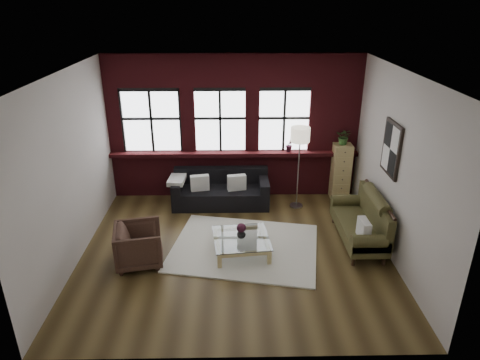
{
  "coord_description": "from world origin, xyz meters",
  "views": [
    {
      "loc": [
        -0.03,
        -6.64,
        4.3
      ],
      "look_at": [
        0.1,
        0.6,
        1.15
      ],
      "focal_mm": 32.0,
      "sensor_mm": 36.0,
      "label": 1
    }
  ],
  "objects_px": {
    "drawer_chest": "(341,171)",
    "floor_lamp": "(299,165)",
    "coffee_table": "(241,245)",
    "dark_sofa": "(221,189)",
    "vase": "(241,234)",
    "vintage_settee": "(359,220)",
    "armchair": "(139,245)"
  },
  "relations": [
    {
      "from": "dark_sofa",
      "to": "drawer_chest",
      "type": "relative_size",
      "value": 1.63
    },
    {
      "from": "dark_sofa",
      "to": "vintage_settee",
      "type": "height_order",
      "value": "vintage_settee"
    },
    {
      "from": "vintage_settee",
      "to": "vase",
      "type": "relative_size",
      "value": 10.62
    },
    {
      "from": "armchair",
      "to": "vase",
      "type": "distance_m",
      "value": 1.78
    },
    {
      "from": "coffee_table",
      "to": "vase",
      "type": "xyz_separation_m",
      "value": [
        -0.0,
        -0.0,
        0.25
      ]
    },
    {
      "from": "vintage_settee",
      "to": "coffee_table",
      "type": "height_order",
      "value": "vintage_settee"
    },
    {
      "from": "vase",
      "to": "drawer_chest",
      "type": "xyz_separation_m",
      "value": [
        2.29,
        2.28,
        0.24
      ]
    },
    {
      "from": "vase",
      "to": "coffee_table",
      "type": "bearing_deg",
      "value": 45.0
    },
    {
      "from": "armchair",
      "to": "coffee_table",
      "type": "xyz_separation_m",
      "value": [
        1.76,
        0.28,
        -0.2
      ]
    },
    {
      "from": "armchair",
      "to": "vintage_settee",
      "type": "bearing_deg",
      "value": -92.16
    },
    {
      "from": "dark_sofa",
      "to": "floor_lamp",
      "type": "xyz_separation_m",
      "value": [
        1.66,
        -0.12,
        0.6
      ]
    },
    {
      "from": "coffee_table",
      "to": "vase",
      "type": "relative_size",
      "value": 5.88
    },
    {
      "from": "armchair",
      "to": "vase",
      "type": "relative_size",
      "value": 4.74
    },
    {
      "from": "coffee_table",
      "to": "dark_sofa",
      "type": "bearing_deg",
      "value": 101.74
    },
    {
      "from": "vase",
      "to": "floor_lamp",
      "type": "height_order",
      "value": "floor_lamp"
    },
    {
      "from": "coffee_table",
      "to": "drawer_chest",
      "type": "relative_size",
      "value": 0.76
    },
    {
      "from": "vintage_settee",
      "to": "vase",
      "type": "distance_m",
      "value": 2.22
    },
    {
      "from": "vintage_settee",
      "to": "vase",
      "type": "height_order",
      "value": "vintage_settee"
    },
    {
      "from": "vintage_settee",
      "to": "vase",
      "type": "xyz_separation_m",
      "value": [
        -2.19,
        -0.34,
        -0.07
      ]
    },
    {
      "from": "drawer_chest",
      "to": "floor_lamp",
      "type": "xyz_separation_m",
      "value": [
        -1.03,
        -0.44,
        0.33
      ]
    },
    {
      "from": "drawer_chest",
      "to": "floor_lamp",
      "type": "relative_size",
      "value": 0.66
    },
    {
      "from": "dark_sofa",
      "to": "vintage_settee",
      "type": "distance_m",
      "value": 3.07
    },
    {
      "from": "drawer_chest",
      "to": "coffee_table",
      "type": "bearing_deg",
      "value": -135.07
    },
    {
      "from": "armchair",
      "to": "vase",
      "type": "height_order",
      "value": "armchair"
    },
    {
      "from": "drawer_chest",
      "to": "vase",
      "type": "bearing_deg",
      "value": -135.07
    },
    {
      "from": "drawer_chest",
      "to": "vintage_settee",
      "type": "bearing_deg",
      "value": -92.87
    },
    {
      "from": "floor_lamp",
      "to": "drawer_chest",
      "type": "bearing_deg",
      "value": 22.97
    },
    {
      "from": "dark_sofa",
      "to": "vase",
      "type": "bearing_deg",
      "value": -78.26
    },
    {
      "from": "vintage_settee",
      "to": "coffee_table",
      "type": "relative_size",
      "value": 1.81
    },
    {
      "from": "dark_sofa",
      "to": "armchair",
      "type": "xyz_separation_m",
      "value": [
        -1.35,
        -2.25,
        -0.02
      ]
    },
    {
      "from": "dark_sofa",
      "to": "armchair",
      "type": "height_order",
      "value": "dark_sofa"
    },
    {
      "from": "vintage_settee",
      "to": "floor_lamp",
      "type": "xyz_separation_m",
      "value": [
        -0.93,
        1.5,
        0.5
      ]
    }
  ]
}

